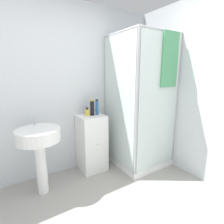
{
  "coord_description": "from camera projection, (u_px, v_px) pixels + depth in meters",
  "views": [
    {
      "loc": [
        -0.62,
        -0.85,
        1.51
      ],
      "look_at": [
        0.67,
        1.16,
        0.97
      ],
      "focal_mm": 28.0,
      "sensor_mm": 36.0,
      "label": 1
    }
  ],
  "objects": [
    {
      "name": "shower_enclosure",
      "position": [
        139.0,
        130.0,
        2.82
      ],
      "size": [
        0.83,
        0.86,
        2.07
      ],
      "color": "white",
      "rests_on": "ground_plane"
    },
    {
      "name": "vanity_cabinet",
      "position": [
        92.0,
        143.0,
        2.73
      ],
      "size": [
        0.39,
        0.4,
        0.88
      ],
      "color": "white",
      "rests_on": "ground_plane"
    },
    {
      "name": "wall_back",
      "position": [
        52.0,
        91.0,
        2.47
      ],
      "size": [
        6.4,
        0.06,
        2.5
      ],
      "primitive_type": "cube",
      "color": "silver",
      "rests_on": "ground_plane"
    },
    {
      "name": "sink",
      "position": [
        39.0,
        143.0,
        2.11
      ],
      "size": [
        0.52,
        0.52,
        0.98
      ],
      "color": "white",
      "rests_on": "ground_plane"
    },
    {
      "name": "shampoo_bottle_blue",
      "position": [
        97.0,
        107.0,
        2.66
      ],
      "size": [
        0.05,
        0.05,
        0.24
      ],
      "color": "#2D66A3",
      "rests_on": "vanity_cabinet"
    },
    {
      "name": "lotion_bottle_white",
      "position": [
        86.0,
        110.0,
        2.68
      ],
      "size": [
        0.04,
        0.05,
        0.16
      ],
      "color": "#B299C6",
      "rests_on": "vanity_cabinet"
    },
    {
      "name": "shampoo_bottle_tall_black",
      "position": [
        92.0,
        108.0,
        2.62
      ],
      "size": [
        0.06,
        0.06,
        0.24
      ],
      "color": "black",
      "rests_on": "vanity_cabinet"
    },
    {
      "name": "soap_dispenser",
      "position": [
        87.0,
        112.0,
        2.62
      ],
      "size": [
        0.06,
        0.06,
        0.12
      ],
      "color": "yellow",
      "rests_on": "vanity_cabinet"
    }
  ]
}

